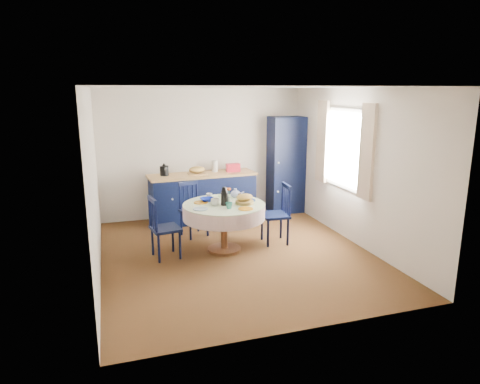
% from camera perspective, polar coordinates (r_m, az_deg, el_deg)
% --- Properties ---
extents(floor, '(4.50, 4.50, 0.00)m').
position_cam_1_polar(floor, '(6.64, -0.42, -8.27)').
color(floor, black).
rests_on(floor, ground).
extents(ceiling, '(4.50, 4.50, 0.00)m').
position_cam_1_polar(ceiling, '(6.17, -0.47, 13.83)').
color(ceiling, white).
rests_on(ceiling, wall_back).
extents(wall_back, '(4.00, 0.02, 2.50)m').
position_cam_1_polar(wall_back, '(8.43, -4.94, 5.19)').
color(wall_back, silver).
rests_on(wall_back, floor).
extents(wall_left, '(0.02, 4.50, 2.50)m').
position_cam_1_polar(wall_left, '(6.03, -18.95, 1.13)').
color(wall_left, silver).
rests_on(wall_left, floor).
extents(wall_right, '(0.02, 4.50, 2.50)m').
position_cam_1_polar(wall_right, '(7.12, 15.15, 3.22)').
color(wall_right, silver).
rests_on(wall_right, floor).
extents(window, '(0.10, 1.74, 1.45)m').
position_cam_1_polar(window, '(7.31, 13.72, 5.74)').
color(window, white).
rests_on(window, wall_right).
extents(kitchen_counter, '(2.07, 0.76, 1.15)m').
position_cam_1_polar(kitchen_counter, '(8.23, -4.99, -0.57)').
color(kitchen_counter, black).
rests_on(kitchen_counter, floor).
extents(pantry_cabinet, '(0.69, 0.51, 1.94)m').
position_cam_1_polar(pantry_cabinet, '(8.75, 6.14, 3.62)').
color(pantry_cabinet, black).
rests_on(pantry_cabinet, floor).
extents(dining_table, '(1.26, 1.26, 1.04)m').
position_cam_1_polar(dining_table, '(6.58, -2.08, -2.61)').
color(dining_table, '#543318').
rests_on(dining_table, floor).
extents(chair_left, '(0.46, 0.48, 0.94)m').
position_cam_1_polar(chair_left, '(6.46, -10.26, -4.65)').
color(chair_left, black).
rests_on(chair_left, floor).
extents(chair_far, '(0.52, 0.51, 0.93)m').
position_cam_1_polar(chair_far, '(7.38, -6.31, -2.25)').
color(chair_far, black).
rests_on(chair_far, floor).
extents(chair_right, '(0.45, 0.47, 0.98)m').
position_cam_1_polar(chair_right, '(7.01, 5.01, -2.86)').
color(chair_right, black).
rests_on(chair_right, floor).
extents(mug_a, '(0.13, 0.13, 0.11)m').
position_cam_1_polar(mug_a, '(6.45, -3.32, -1.33)').
color(mug_a, silver).
rests_on(mug_a, dining_table).
extents(mug_b, '(0.10, 0.10, 0.10)m').
position_cam_1_polar(mug_b, '(6.26, -1.47, -1.83)').
color(mug_b, '#2C7A6B').
rests_on(mug_b, dining_table).
extents(mug_c, '(0.11, 0.11, 0.09)m').
position_cam_1_polar(mug_c, '(6.87, -0.34, -0.45)').
color(mug_c, black).
rests_on(mug_c, dining_table).
extents(mug_d, '(0.10, 0.10, 0.09)m').
position_cam_1_polar(mug_d, '(6.85, -4.12, -0.55)').
color(mug_d, silver).
rests_on(mug_d, dining_table).
extents(cobalt_bowl, '(0.22, 0.22, 0.05)m').
position_cam_1_polar(cobalt_bowl, '(6.69, -4.40, -1.03)').
color(cobalt_bowl, navy).
rests_on(cobalt_bowl, dining_table).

